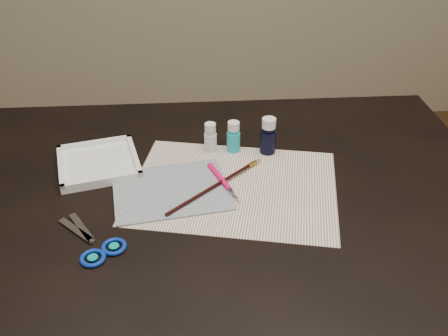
{
  "coord_description": "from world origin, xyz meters",
  "views": [
    {
      "loc": [
        -0.07,
        -0.95,
        1.43
      ],
      "look_at": [
        0.0,
        0.0,
        0.8
      ],
      "focal_mm": 40.0,
      "sensor_mm": 36.0,
      "label": 1
    }
  ],
  "objects": [
    {
      "name": "craft_knife",
      "position": [
        0.0,
        -0.0,
        0.76
      ],
      "size": [
        0.07,
        0.16,
        0.01
      ],
      "primitive_type": null,
      "rotation": [
        0.0,
        0.0,
        -1.21
      ],
      "color": "#ED0D5E",
      "rests_on": "paper"
    },
    {
      "name": "paper",
      "position": [
        0.02,
        -0.01,
        0.75
      ],
      "size": [
        0.54,
        0.45,
        0.0
      ],
      "primitive_type": "cube",
      "rotation": [
        0.0,
        0.0,
        -0.21
      ],
      "color": "white",
      "rests_on": "table"
    },
    {
      "name": "palette_tray",
      "position": [
        -0.3,
        0.1,
        0.76
      ],
      "size": [
        0.23,
        0.23,
        0.02
      ],
      "primitive_type": "cube",
      "rotation": [
        0.0,
        0.0,
        0.24
      ],
      "color": "white",
      "rests_on": "table"
    },
    {
      "name": "paint_bottle_navy",
      "position": [
        0.12,
        0.14,
        0.8
      ],
      "size": [
        0.04,
        0.04,
        0.1
      ],
      "primitive_type": "cylinder",
      "rotation": [
        0.0,
        0.0,
        0.08
      ],
      "color": "black",
      "rests_on": "table"
    },
    {
      "name": "table",
      "position": [
        0.0,
        0.0,
        0.38
      ],
      "size": [
        1.3,
        0.9,
        0.75
      ],
      "primitive_type": "cube",
      "color": "black",
      "rests_on": "ground"
    },
    {
      "name": "paint_bottle_white",
      "position": [
        -0.02,
        0.16,
        0.79
      ],
      "size": [
        0.04,
        0.04,
        0.08
      ],
      "primitive_type": "cylinder",
      "rotation": [
        0.0,
        0.0,
        0.4
      ],
      "color": "silver",
      "rests_on": "table"
    },
    {
      "name": "paint_bottle_cyan",
      "position": [
        0.04,
        0.16,
        0.79
      ],
      "size": [
        0.04,
        0.04,
        0.08
      ],
      "primitive_type": "cylinder",
      "rotation": [
        0.0,
        0.0,
        -0.14
      ],
      "color": "#1DB4C7",
      "rests_on": "table"
    },
    {
      "name": "canvas",
      "position": [
        -0.12,
        -0.01,
        0.75
      ],
      "size": [
        0.29,
        0.25,
        0.0
      ],
      "primitive_type": "cube",
      "rotation": [
        0.0,
        0.0,
        0.16
      ],
      "color": "#132334",
      "rests_on": "paper"
    },
    {
      "name": "paintbrush",
      "position": [
        -0.01,
        -0.01,
        0.76
      ],
      "size": [
        0.24,
        0.22,
        0.01
      ],
      "primitive_type": null,
      "rotation": [
        0.0,
        0.0,
        0.73
      ],
      "color": "black",
      "rests_on": "canvas"
    },
    {
      "name": "scissors",
      "position": [
        -0.3,
        -0.17,
        0.76
      ],
      "size": [
        0.21,
        0.21,
        0.01
      ],
      "primitive_type": null,
      "rotation": [
        0.0,
        0.0,
        2.37
      ],
      "color": "silver",
      "rests_on": "table"
    }
  ]
}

